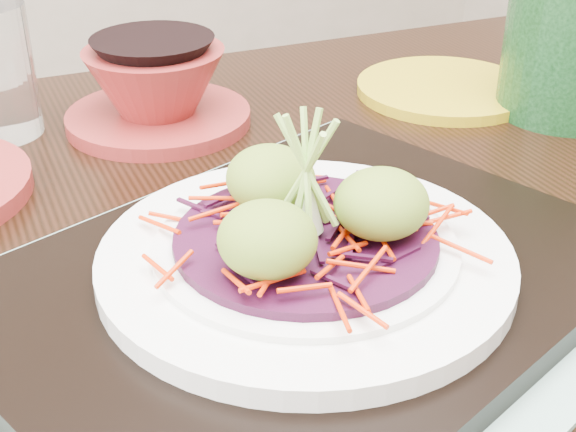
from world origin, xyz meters
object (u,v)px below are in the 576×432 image
serving_tray (305,280)px  white_plate (305,257)px  dining_table (267,343)px  terracotta_bowl_set (157,92)px  green_jar (576,36)px  yellow_plate (445,89)px

serving_tray → white_plate: size_ratio=1.54×
dining_table → white_plate: white_plate is taller
serving_tray → terracotta_bowl_set: size_ratio=2.18×
green_jar → serving_tray: bearing=-161.1°
dining_table → white_plate: bearing=-94.9°
terracotta_bowl_set → green_jar: 0.38m
dining_table → green_jar: (0.36, 0.05, 0.17)m
serving_tray → green_jar: bearing=5.8°
dining_table → serving_tray: bearing=-94.9°
white_plate → yellow_plate: bearing=35.8°
green_jar → yellow_plate: bearing=123.2°
dining_table → yellow_plate: yellow_plate is taller
dining_table → terracotta_bowl_set: size_ratio=7.28×
white_plate → green_jar: green_jar is taller
terracotta_bowl_set → green_jar: size_ratio=1.19×
dining_table → white_plate: 0.15m
terracotta_bowl_set → green_jar: (0.34, -0.17, 0.04)m
white_plate → green_jar: size_ratio=1.69×
yellow_plate → green_jar: 0.13m
yellow_plate → green_jar: size_ratio=1.19×
white_plate → green_jar: 0.40m
terracotta_bowl_set → yellow_plate: 0.29m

